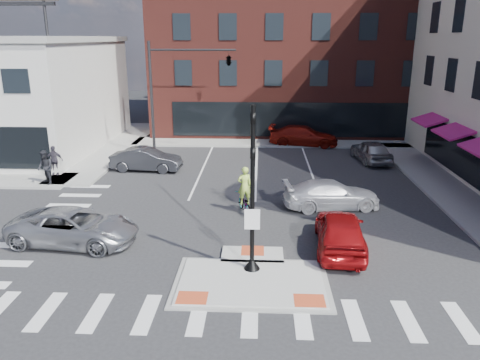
{
  "coord_description": "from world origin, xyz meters",
  "views": [
    {
      "loc": [
        0.26,
        -15.03,
        8.23
      ],
      "look_at": [
        -0.66,
        5.32,
        2.0
      ],
      "focal_mm": 35.0,
      "sensor_mm": 36.0,
      "label": 1
    }
  ],
  "objects_px": {
    "white_pickup": "(331,194)",
    "bg_car_red": "(303,136)",
    "silver_suv": "(74,227)",
    "red_sedan": "(340,231)",
    "pedestrian_b": "(54,160)",
    "pedestrian_a": "(45,167)",
    "bg_car_dark": "(146,159)",
    "cyclist": "(244,198)",
    "bg_car_silver": "(371,151)"
  },
  "relations": [
    {
      "from": "red_sedan",
      "to": "bg_car_dark",
      "type": "relative_size",
      "value": 1.05
    },
    {
      "from": "pedestrian_a",
      "to": "pedestrian_b",
      "type": "relative_size",
      "value": 1.09
    },
    {
      "from": "silver_suv",
      "to": "bg_car_red",
      "type": "bearing_deg",
      "value": -23.99
    },
    {
      "from": "bg_car_red",
      "to": "cyclist",
      "type": "xyz_separation_m",
      "value": [
        -4.12,
        -15.07,
        0.0
      ]
    },
    {
      "from": "bg_car_dark",
      "to": "red_sedan",
      "type": "bearing_deg",
      "value": -132.27
    },
    {
      "from": "white_pickup",
      "to": "pedestrian_a",
      "type": "distance_m",
      "value": 16.09
    },
    {
      "from": "bg_car_silver",
      "to": "pedestrian_b",
      "type": "bearing_deg",
      "value": 5.02
    },
    {
      "from": "red_sedan",
      "to": "cyclist",
      "type": "xyz_separation_m",
      "value": [
        -3.99,
        3.95,
        -0.02
      ]
    },
    {
      "from": "bg_car_silver",
      "to": "bg_car_red",
      "type": "xyz_separation_m",
      "value": [
        -4.22,
        4.84,
        0.03
      ]
    },
    {
      "from": "bg_car_dark",
      "to": "bg_car_silver",
      "type": "xyz_separation_m",
      "value": [
        14.91,
        2.93,
        0.02
      ]
    },
    {
      "from": "bg_car_silver",
      "to": "bg_car_red",
      "type": "distance_m",
      "value": 6.43
    },
    {
      "from": "pedestrian_a",
      "to": "red_sedan",
      "type": "bearing_deg",
      "value": 15.66
    },
    {
      "from": "bg_car_dark",
      "to": "bg_car_silver",
      "type": "distance_m",
      "value": 15.19
    },
    {
      "from": "red_sedan",
      "to": "bg_car_dark",
      "type": "bearing_deg",
      "value": -42.17
    },
    {
      "from": "bg_car_dark",
      "to": "bg_car_red",
      "type": "xyz_separation_m",
      "value": [
        10.68,
        7.78,
        0.04
      ]
    },
    {
      "from": "white_pickup",
      "to": "bg_car_silver",
      "type": "bearing_deg",
      "value": -31.63
    },
    {
      "from": "cyclist",
      "to": "pedestrian_b",
      "type": "bearing_deg",
      "value": -43.76
    },
    {
      "from": "white_pickup",
      "to": "bg_car_red",
      "type": "xyz_separation_m",
      "value": [
        -0.21,
        14.16,
        0.08
      ]
    },
    {
      "from": "white_pickup",
      "to": "pedestrian_a",
      "type": "height_order",
      "value": "pedestrian_a"
    },
    {
      "from": "cyclist",
      "to": "pedestrian_b",
      "type": "distance_m",
      "value": 13.08
    },
    {
      "from": "white_pickup",
      "to": "cyclist",
      "type": "relative_size",
      "value": 2.06
    },
    {
      "from": "silver_suv",
      "to": "pedestrian_b",
      "type": "height_order",
      "value": "pedestrian_b"
    },
    {
      "from": "cyclist",
      "to": "bg_car_silver",
      "type": "bearing_deg",
      "value": -147.55
    },
    {
      "from": "silver_suv",
      "to": "pedestrian_b",
      "type": "distance_m",
      "value": 10.67
    },
    {
      "from": "bg_car_red",
      "to": "pedestrian_b",
      "type": "xyz_separation_m",
      "value": [
        -15.93,
        -9.46,
        0.27
      ]
    },
    {
      "from": "silver_suv",
      "to": "bg_car_silver",
      "type": "relative_size",
      "value": 1.19
    },
    {
      "from": "bg_car_red",
      "to": "bg_car_dark",
      "type": "bearing_deg",
      "value": 133.99
    },
    {
      "from": "silver_suv",
      "to": "pedestrian_a",
      "type": "bearing_deg",
      "value": 37.46
    },
    {
      "from": "red_sedan",
      "to": "pedestrian_b",
      "type": "xyz_separation_m",
      "value": [
        -15.8,
        9.56,
        0.25
      ]
    },
    {
      "from": "bg_car_silver",
      "to": "bg_car_red",
      "type": "relative_size",
      "value": 0.82
    },
    {
      "from": "cyclist",
      "to": "pedestrian_a",
      "type": "bearing_deg",
      "value": -36.26
    },
    {
      "from": "bg_car_silver",
      "to": "red_sedan",
      "type": "bearing_deg",
      "value": 65.05
    },
    {
      "from": "cyclist",
      "to": "red_sedan",
      "type": "bearing_deg",
      "value": 116.95
    },
    {
      "from": "silver_suv",
      "to": "white_pickup",
      "type": "xyz_separation_m",
      "value": [
        11.25,
        4.78,
        -0.04
      ]
    },
    {
      "from": "bg_car_dark",
      "to": "bg_car_red",
      "type": "relative_size",
      "value": 0.83
    },
    {
      "from": "bg_car_red",
      "to": "pedestrian_b",
      "type": "distance_m",
      "value": 18.53
    },
    {
      "from": "silver_suv",
      "to": "bg_car_silver",
      "type": "bearing_deg",
      "value": -41.03
    },
    {
      "from": "red_sedan",
      "to": "bg_car_dark",
      "type": "distance_m",
      "value": 15.42
    },
    {
      "from": "cyclist",
      "to": "white_pickup",
      "type": "bearing_deg",
      "value": 173.58
    },
    {
      "from": "white_pickup",
      "to": "pedestrian_b",
      "type": "distance_m",
      "value": 16.82
    },
    {
      "from": "red_sedan",
      "to": "white_pickup",
      "type": "relative_size",
      "value": 0.98
    },
    {
      "from": "white_pickup",
      "to": "bg_car_silver",
      "type": "height_order",
      "value": "bg_car_silver"
    },
    {
      "from": "white_pickup",
      "to": "pedestrian_a",
      "type": "relative_size",
      "value": 2.44
    },
    {
      "from": "silver_suv",
      "to": "red_sedan",
      "type": "bearing_deg",
      "value": -84.21
    },
    {
      "from": "bg_car_red",
      "to": "pedestrian_b",
      "type": "bearing_deg",
      "value": 128.63
    },
    {
      "from": "white_pickup",
      "to": "bg_car_dark",
      "type": "bearing_deg",
      "value": 51.33
    },
    {
      "from": "red_sedan",
      "to": "bg_car_dark",
      "type": "height_order",
      "value": "red_sedan"
    },
    {
      "from": "white_pickup",
      "to": "bg_car_red",
      "type": "relative_size",
      "value": 0.89
    },
    {
      "from": "bg_car_dark",
      "to": "pedestrian_b",
      "type": "height_order",
      "value": "pedestrian_b"
    },
    {
      "from": "bg_car_dark",
      "to": "cyclist",
      "type": "relative_size",
      "value": 1.92
    }
  ]
}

